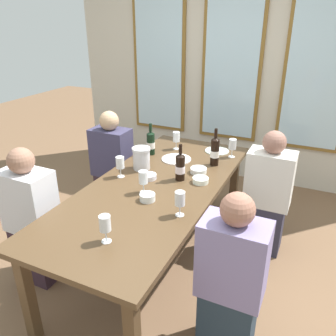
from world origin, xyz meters
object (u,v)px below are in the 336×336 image
wine_bottle_0 (215,151)px  wine_glass_0 (143,178)px  tasting_bowl_3 (149,176)px  seated_person_0 (32,220)px  seated_person_3 (267,196)px  wine_glass_5 (232,145)px  tasting_bowl_2 (200,180)px  white_plate_1 (217,151)px  metal_pitcher (141,158)px  wine_bottle_2 (151,143)px  wine_glass_1 (105,224)px  wine_glass_3 (176,137)px  wine_bottle_1 (180,167)px  white_plate_0 (176,159)px  tasting_bowl_0 (147,197)px  wine_glass_4 (120,164)px  dining_table (155,193)px  wine_glass_2 (180,200)px  tasting_bowl_1 (198,170)px  seated_person_2 (112,167)px  seated_person_1 (231,282)px

wine_bottle_0 → wine_glass_0: 0.78m
tasting_bowl_3 → seated_person_0: size_ratio=0.11×
seated_person_0 → seated_person_3: 1.92m
wine_bottle_0 → wine_glass_5: (0.09, 0.24, -0.01)m
tasting_bowl_2 → seated_person_0: seated_person_0 is taller
white_plate_1 → tasting_bowl_2: bearing=-82.8°
metal_pitcher → wine_bottle_2: 0.35m
wine_glass_1 → wine_bottle_0: bearing=80.8°
wine_glass_3 → wine_bottle_0: bearing=-25.1°
wine_bottle_1 → wine_glass_5: (0.24, 0.64, 0.00)m
white_plate_0 → seated_person_0: (-0.71, -1.09, -0.22)m
white_plate_1 → tasting_bowl_0: bearing=-97.8°
white_plate_1 → wine_glass_4: (-0.54, -0.88, 0.11)m
metal_pitcher → tasting_bowl_0: metal_pitcher is taller
dining_table → wine_glass_2: 0.51m
white_plate_0 → wine_bottle_2: 0.30m
tasting_bowl_1 → wine_glass_1: (-0.15, -1.12, 0.10)m
wine_glass_5 → seated_person_2: (-1.15, -0.27, -0.33)m
wine_glass_5 → seated_person_0: bearing=-130.2°
wine_bottle_2 → wine_glass_4: (0.01, -0.55, 0.00)m
tasting_bowl_2 → wine_glass_4: size_ratio=0.73×
dining_table → wine_bottle_2: (-0.33, 0.56, 0.18)m
metal_pitcher → wine_glass_2: size_ratio=1.09×
metal_pitcher → seated_person_2: 0.69m
metal_pitcher → wine_bottle_1: wine_bottle_1 is taller
tasting_bowl_3 → wine_glass_4: size_ratio=0.69×
tasting_bowl_2 → wine_glass_1: wine_glass_1 is taller
tasting_bowl_2 → seated_person_2: size_ratio=0.11×
tasting_bowl_3 → seated_person_3: size_ratio=0.11×
white_plate_0 → seated_person_2: seated_person_2 is taller
wine_glass_4 → wine_bottle_0: bearing=42.3°
tasting_bowl_1 → wine_glass_5: 0.50m
wine_glass_0 → wine_glass_5: (0.40, 0.96, -0.00)m
tasting_bowl_1 → wine_glass_4: bearing=-148.3°
white_plate_1 → tasting_bowl_0: 1.14m
seated_person_0 → wine_bottle_2: bearing=68.4°
white_plate_1 → wine_glass_2: bearing=-83.8°
seated_person_1 → wine_bottle_0: bearing=113.3°
wine_glass_5 → dining_table: bearing=-115.0°
tasting_bowl_1 → seated_person_3: seated_person_3 is taller
wine_bottle_0 → tasting_bowl_0: size_ratio=2.97×
metal_pitcher → wine_bottle_1: 0.39m
wine_bottle_1 → tasting_bowl_3: 0.27m
metal_pitcher → seated_person_0: (-0.53, -0.78, -0.31)m
wine_glass_1 → wine_glass_4: bearing=116.8°
wine_glass_0 → wine_bottle_1: bearing=63.6°
tasting_bowl_0 → wine_glass_5: 1.10m
wine_bottle_1 → metal_pitcher: bearing=171.5°
wine_glass_1 → wine_bottle_2: bearing=107.0°
seated_person_0 → seated_person_3: (1.54, 1.14, 0.00)m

